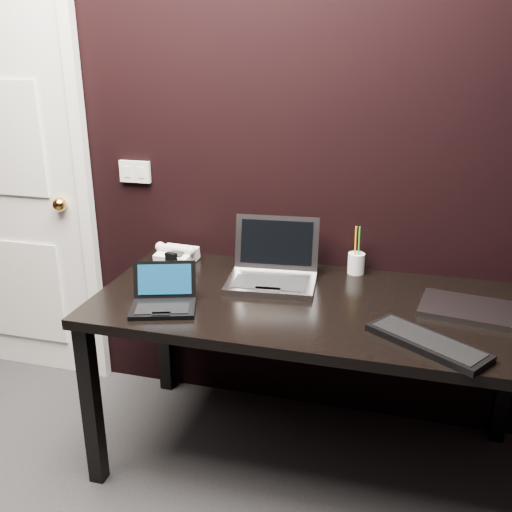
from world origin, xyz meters
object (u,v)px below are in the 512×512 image
(silver_laptop, at_px, (273,271))
(ext_keyboard, at_px, (427,342))
(door, at_px, (2,179))
(closed_laptop, at_px, (467,309))
(netbook, at_px, (164,300))
(mobile_phone, at_px, (171,268))
(desk, at_px, (312,319))
(desk_phone, at_px, (177,255))
(pen_cup, at_px, (356,262))

(silver_laptop, bearing_deg, ext_keyboard, -32.53)
(ext_keyboard, bearing_deg, door, 163.21)
(ext_keyboard, xyz_separation_m, closed_laptop, (0.14, 0.31, -0.00))
(netbook, height_order, mobile_phone, netbook)
(desk, xyz_separation_m, ext_keyboard, (0.42, -0.25, 0.09))
(door, height_order, silver_laptop, door)
(desk, bearing_deg, silver_laptop, 143.59)
(desk, height_order, ext_keyboard, ext_keyboard)
(netbook, bearing_deg, door, 152.51)
(door, relative_size, ext_keyboard, 5.16)
(desk_phone, height_order, mobile_phone, mobile_phone)
(desk, height_order, pen_cup, pen_cup)
(door, bearing_deg, netbook, -27.49)
(pen_cup, bearing_deg, ext_keyboard, -63.41)
(mobile_phone, bearing_deg, desk, -8.38)
(desk, bearing_deg, desk_phone, 159.14)
(pen_cup, bearing_deg, closed_laptop, -32.78)
(ext_keyboard, relative_size, mobile_phone, 3.98)
(desk_phone, bearing_deg, netbook, -73.14)
(closed_laptop, bearing_deg, mobile_phone, 178.20)
(netbook, xyz_separation_m, desk_phone, (-0.14, 0.46, 0.01))
(netbook, relative_size, desk_phone, 1.43)
(closed_laptop, height_order, desk_phone, desk_phone)
(ext_keyboard, relative_size, pen_cup, 1.95)
(ext_keyboard, height_order, mobile_phone, mobile_phone)
(desk, relative_size, closed_laptop, 4.71)
(silver_laptop, distance_m, ext_keyboard, 0.74)
(silver_laptop, bearing_deg, closed_laptop, -6.72)
(door, distance_m, desk, 1.73)
(silver_laptop, distance_m, mobile_phone, 0.44)
(ext_keyboard, distance_m, mobile_phone, 1.11)
(silver_laptop, relative_size, desk_phone, 1.91)
(desk_phone, relative_size, pen_cup, 0.96)
(netbook, xyz_separation_m, silver_laptop, (0.34, 0.35, 0.02))
(desk, height_order, netbook, netbook)
(mobile_phone, xyz_separation_m, pen_cup, (0.76, 0.24, 0.01))
(closed_laptop, xyz_separation_m, pen_cup, (-0.44, 0.28, 0.04))
(mobile_phone, bearing_deg, door, 164.49)
(netbook, height_order, desk_phone, netbook)
(desk, xyz_separation_m, mobile_phone, (-0.63, 0.09, 0.12))
(netbook, bearing_deg, closed_laptop, 13.28)
(door, distance_m, closed_laptop, 2.26)
(desk, height_order, silver_laptop, silver_laptop)
(desk, distance_m, pen_cup, 0.38)
(desk, height_order, desk_phone, desk_phone)
(ext_keyboard, xyz_separation_m, pen_cup, (-0.29, 0.59, 0.04))
(desk, bearing_deg, door, 167.18)
(door, relative_size, mobile_phone, 20.55)
(closed_laptop, xyz_separation_m, mobile_phone, (-1.20, 0.04, 0.03))
(silver_laptop, distance_m, desk_phone, 0.49)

